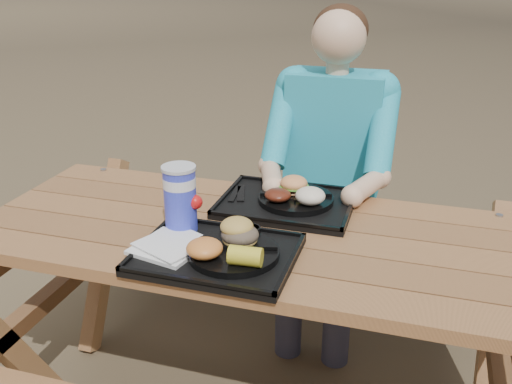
# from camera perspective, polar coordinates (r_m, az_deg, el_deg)

# --- Properties ---
(picnic_table) EXTENTS (1.80, 1.49, 0.75)m
(picnic_table) POSITION_cam_1_polar(r_m,az_deg,el_deg) (2.01, -0.00, -13.40)
(picnic_table) COLOR #999999
(picnic_table) RESTS_ON ground
(tray_near) EXTENTS (0.45, 0.35, 0.02)m
(tray_near) POSITION_cam_1_polar(r_m,az_deg,el_deg) (1.65, -3.98, -6.34)
(tray_near) COLOR black
(tray_near) RESTS_ON picnic_table
(tray_far) EXTENTS (0.45, 0.35, 0.02)m
(tray_far) POSITION_cam_1_polar(r_m,az_deg,el_deg) (1.98, 3.07, -1.24)
(tray_far) COLOR black
(tray_far) RESTS_ON picnic_table
(plate_near) EXTENTS (0.26, 0.26, 0.02)m
(plate_near) POSITION_cam_1_polar(r_m,az_deg,el_deg) (1.62, -2.23, -6.08)
(plate_near) COLOR black
(plate_near) RESTS_ON tray_near
(plate_far) EXTENTS (0.26, 0.26, 0.02)m
(plate_far) POSITION_cam_1_polar(r_m,az_deg,el_deg) (1.97, 4.00, -0.69)
(plate_far) COLOR black
(plate_far) RESTS_ON tray_far
(napkin_stack) EXTENTS (0.22, 0.22, 0.02)m
(napkin_stack) POSITION_cam_1_polar(r_m,az_deg,el_deg) (1.68, -8.69, -5.31)
(napkin_stack) COLOR silver
(napkin_stack) RESTS_ON tray_near
(soda_cup) EXTENTS (0.10, 0.10, 0.20)m
(soda_cup) POSITION_cam_1_polar(r_m,az_deg,el_deg) (1.75, -7.58, -0.81)
(soda_cup) COLOR #1A26C3
(soda_cup) RESTS_ON tray_near
(condiment_bbq) EXTENTS (0.04, 0.04, 0.03)m
(condiment_bbq) POSITION_cam_1_polar(r_m,az_deg,el_deg) (1.74, -2.93, -3.89)
(condiment_bbq) COLOR #341105
(condiment_bbq) RESTS_ON tray_near
(condiment_mustard) EXTENTS (0.06, 0.06, 0.03)m
(condiment_mustard) POSITION_cam_1_polar(r_m,az_deg,el_deg) (1.72, -0.46, -4.03)
(condiment_mustard) COLOR yellow
(condiment_mustard) RESTS_ON tray_near
(sandwich) EXTENTS (0.10, 0.10, 0.11)m
(sandwich) POSITION_cam_1_polar(r_m,az_deg,el_deg) (1.64, -1.63, -3.29)
(sandwich) COLOR #BB9342
(sandwich) RESTS_ON plate_near
(mac_cheese) EXTENTS (0.10, 0.10, 0.05)m
(mac_cheese) POSITION_cam_1_polar(r_m,az_deg,el_deg) (1.57, -5.17, -5.63)
(mac_cheese) COLOR orange
(mac_cheese) RESTS_ON plate_near
(corn_cob) EXTENTS (0.10, 0.10, 0.05)m
(corn_cob) POSITION_cam_1_polar(r_m,az_deg,el_deg) (1.53, -1.07, -6.42)
(corn_cob) COLOR gold
(corn_cob) RESTS_ON plate_near
(cutlery_far) EXTENTS (0.07, 0.14, 0.01)m
(cutlery_far) POSITION_cam_1_polar(r_m,az_deg,el_deg) (2.03, -1.53, -0.14)
(cutlery_far) COLOR black
(cutlery_far) RESTS_ON tray_far
(burger) EXTENTS (0.10, 0.10, 0.09)m
(burger) POSITION_cam_1_polar(r_m,az_deg,el_deg) (1.99, 3.81, 1.22)
(burger) COLOR #E99152
(burger) RESTS_ON plate_far
(baked_beans) EXTENTS (0.09, 0.09, 0.04)m
(baked_beans) POSITION_cam_1_polar(r_m,az_deg,el_deg) (1.92, 2.20, -0.30)
(baked_beans) COLOR #571F11
(baked_beans) RESTS_ON plate_far
(potato_salad) EXTENTS (0.10, 0.10, 0.06)m
(potato_salad) POSITION_cam_1_polar(r_m,az_deg,el_deg) (1.90, 5.45, -0.38)
(potato_salad) COLOR #EDE1C9
(potato_salad) RESTS_ON plate_far
(diner) EXTENTS (0.48, 0.84, 1.28)m
(diner) POSITION_cam_1_polar(r_m,az_deg,el_deg) (2.44, 7.50, 0.31)
(diner) COLOR teal
(diner) RESTS_ON ground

